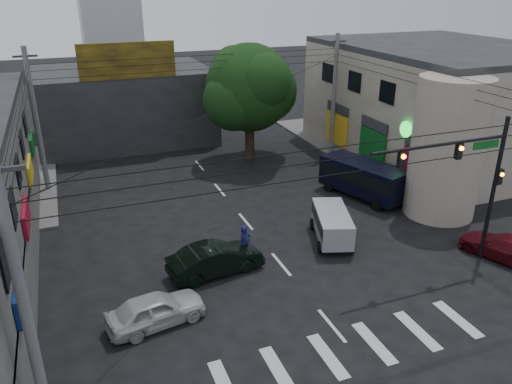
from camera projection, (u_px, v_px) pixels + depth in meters
ground at (299, 286)px, 22.54m from camera, size 160.00×160.00×0.00m
sidewalk_far_right at (394, 136)px, 43.93m from camera, size 16.00×16.00×0.15m
building_right at (439, 104)px, 38.10m from camera, size 14.00×18.00×8.00m
corner_column at (447, 149)px, 28.06m from camera, size 4.00×4.00×8.00m
building_far at (124, 104)px, 42.31m from camera, size 14.00×10.00×6.00m
billboard at (127, 61)px, 36.42m from camera, size 7.00×0.30×2.60m
street_tree at (249, 88)px, 36.29m from camera, size 6.40×6.40×8.70m
traffic_gantry at (470, 171)px, 22.38m from camera, size 7.10×0.35×7.20m
utility_pole_near_left at (25, 310)px, 13.38m from camera, size 0.32×0.32×9.20m
utility_pole_far_left at (37, 122)px, 30.95m from camera, size 0.32×0.32×9.20m
utility_pole_far_right at (334, 96)px, 37.94m from camera, size 0.32×0.32×9.20m
dark_sedan at (216, 259)px, 23.28m from camera, size 2.75×4.90×1.48m
white_compact at (156, 310)px, 19.82m from camera, size 2.99×4.54×1.36m
maroon_sedan at (505, 247)px, 24.54m from camera, size 4.65×5.51×1.26m
silver_minivan at (332, 226)px, 26.18m from camera, size 4.82×3.96×1.65m
navy_van at (364, 180)px, 31.41m from camera, size 6.95×5.59×2.26m
traffic_officer at (245, 244)px, 24.15m from camera, size 1.04×0.98×1.93m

